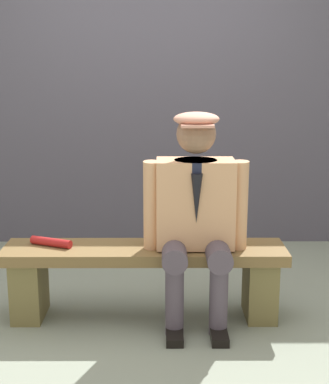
{
  "coord_description": "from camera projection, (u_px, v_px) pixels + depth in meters",
  "views": [
    {
      "loc": [
        -0.11,
        3.37,
        1.57
      ],
      "look_at": [
        -0.13,
        0.0,
        0.81
      ],
      "focal_mm": 53.17,
      "sensor_mm": 36.0,
      "label": 1
    }
  ],
  "objects": [
    {
      "name": "ground_plane",
      "position": [
        145.0,
        316.0,
        3.63
      ],
      "size": [
        30.0,
        30.0,
        0.0
      ],
      "primitive_type": "plane",
      "color": "gray"
    },
    {
      "name": "bench",
      "position": [
        145.0,
        270.0,
        3.56
      ],
      "size": [
        1.76,
        0.38,
        0.46
      ],
      "color": "brown",
      "rests_on": "ground"
    },
    {
      "name": "seated_man",
      "position": [
        196.0,
        208.0,
        3.42
      ],
      "size": [
        0.64,
        0.56,
        1.3
      ],
      "color": "tan",
      "rests_on": "ground"
    },
    {
      "name": "rolled_magazine",
      "position": [
        51.0,
        242.0,
        3.54
      ],
      "size": [
        0.28,
        0.16,
        0.05
      ],
      "primitive_type": "cylinder",
      "rotation": [
        0.0,
        1.57,
        -0.4
      ],
      "color": "#B21E1E",
      "rests_on": "bench"
    },
    {
      "name": "stadium_wall",
      "position": [
        150.0,
        109.0,
        5.01
      ],
      "size": [
        12.0,
        0.24,
        2.37
      ],
      "primitive_type": "cube",
      "color": "#4F4C59",
      "rests_on": "ground"
    }
  ]
}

